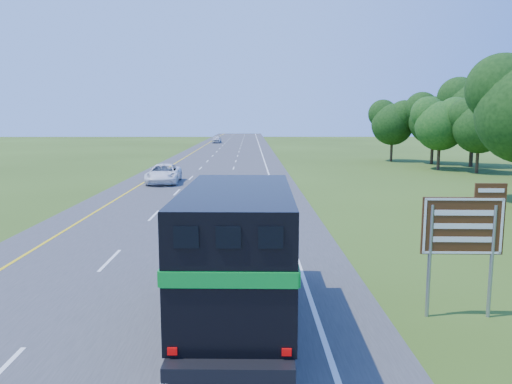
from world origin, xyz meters
TOP-DOWN VIEW (x-y plane):
  - road at (0.00, 50.00)m, footprint 15.00×260.00m
  - lane_markings at (0.00, 50.00)m, footprint 11.15×260.00m
  - horse_truck at (3.35, 13.94)m, footprint 2.90×8.58m
  - white_suv at (-3.71, 43.40)m, footprint 2.90×5.84m
  - far_car at (-3.70, 111.87)m, footprint 1.93×4.63m
  - exit_sign at (9.53, 14.37)m, footprint 2.24×0.17m

SIDE VIEW (x-z plane):
  - road at x=0.00m, z-range 0.00..0.04m
  - lane_markings at x=0.00m, z-range 0.04..0.05m
  - far_car at x=-3.70m, z-range 0.04..1.61m
  - white_suv at x=-3.71m, z-range 0.04..1.63m
  - horse_truck at x=3.35m, z-range 0.17..3.94m
  - exit_sign at x=9.53m, z-range 0.57..4.36m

